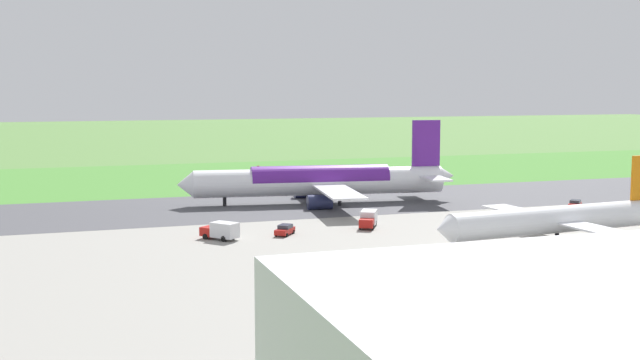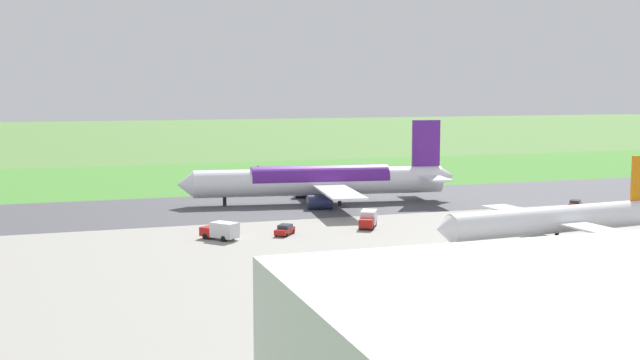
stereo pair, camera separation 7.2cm
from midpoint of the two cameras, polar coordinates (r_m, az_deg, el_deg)
The scene contains 12 objects.
ground_plane at distance 151.94m, azimuth 2.11°, elevation -1.60°, with size 800.00×800.00×0.00m, color #547F3D.
runway_asphalt at distance 151.94m, azimuth 2.11°, elevation -1.59°, with size 600.00×33.64×0.06m, color #47474C.
apron_concrete at distance 105.52m, azimuth 12.02°, elevation -5.46°, with size 440.00×110.00×0.05m, color gray.
grass_verge_foreground at distance 195.82m, azimuth -2.62°, elevation 0.28°, with size 600.00×80.00×0.04m, color #478534.
airliner_main at distance 149.51m, azimuth 0.16°, elevation -0.05°, with size 54.10×44.41×15.88m.
airliner_parked_mid at distance 118.00m, azimuth 17.04°, elevation -2.72°, with size 40.83×33.44×11.91m.
service_truck_baggage at distance 124.06m, azimuth 3.56°, elevation -2.85°, with size 4.79×6.16×2.65m.
service_car_followme at distance 150.60m, azimuth 18.13°, elevation -1.69°, with size 4.24×4.24×1.62m.
service_truck_fuel at distance 114.81m, azimuth -7.23°, elevation -3.67°, with size 5.46×5.88×2.65m.
service_car_ops at distance 117.68m, azimuth -2.57°, elevation -3.65°, with size 3.98×4.43×1.62m.
no_stopping_sign at distance 196.14m, azimuth -4.52°, elevation 0.73°, with size 0.60×0.10×2.62m.
traffic_cone_orange at distance 191.31m, azimuth -5.08°, elevation 0.19°, with size 0.40×0.40×0.55m, color orange.
Camera 2 is at (52.29, 140.94, 22.09)m, focal length 43.85 mm.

